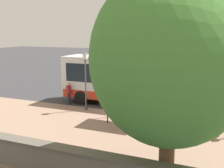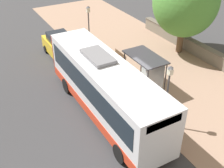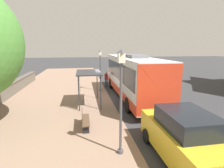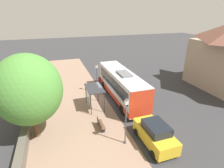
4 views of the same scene
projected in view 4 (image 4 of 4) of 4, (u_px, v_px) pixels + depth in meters
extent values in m
plane|color=#353538|center=(107.00, 101.00, 21.21)|extent=(120.00, 120.00, 0.00)
cube|color=#937560|center=(70.00, 107.00, 19.88)|extent=(9.00, 44.00, 0.02)
cube|color=#6B6356|center=(30.00, 109.00, 18.49)|extent=(0.50, 20.00, 1.04)
cube|color=#5B5449|center=(29.00, 104.00, 18.27)|extent=(0.60, 20.00, 0.08)
cube|color=silver|center=(121.00, 84.00, 21.12)|extent=(2.47, 10.59, 2.97)
cube|color=black|center=(121.00, 81.00, 20.98)|extent=(2.51, 9.75, 1.30)
cube|color=red|center=(121.00, 93.00, 21.58)|extent=(2.51, 10.38, 0.59)
cube|color=red|center=(142.00, 104.00, 16.51)|extent=(2.51, 0.06, 2.85)
cube|color=black|center=(108.00, 63.00, 25.27)|extent=(1.85, 0.08, 0.42)
cube|color=slate|center=(124.00, 74.00, 19.82)|extent=(1.24, 2.33, 0.22)
cylinder|color=black|center=(104.00, 85.00, 24.57)|extent=(0.30, 1.00, 1.00)
cylinder|color=black|center=(119.00, 83.00, 25.26)|extent=(0.30, 1.00, 1.00)
cylinder|color=black|center=(122.00, 109.00, 18.45)|extent=(0.30, 1.00, 1.00)
cylinder|color=black|center=(142.00, 106.00, 19.14)|extent=(0.30, 1.00, 1.00)
cylinder|color=#2D2D33|center=(104.00, 103.00, 18.35)|extent=(0.08, 0.08, 2.37)
cylinder|color=#2D2D33|center=(98.00, 92.00, 20.75)|extent=(0.08, 0.08, 2.37)
cylinder|color=#2D2D33|center=(91.00, 105.00, 17.93)|extent=(0.08, 0.08, 2.37)
cylinder|color=#2D2D33|center=(86.00, 94.00, 20.32)|extent=(0.08, 0.08, 2.37)
cube|color=#2D2D33|center=(94.00, 88.00, 18.87)|extent=(1.74, 3.03, 0.08)
cube|color=silver|center=(88.00, 98.00, 19.08)|extent=(0.03, 2.46, 1.89)
cylinder|color=#2D3347|center=(99.00, 84.00, 25.19)|extent=(0.12, 0.12, 0.77)
cylinder|color=#2D3347|center=(100.00, 84.00, 25.24)|extent=(0.12, 0.12, 0.77)
cube|color=maroon|center=(100.00, 79.00, 24.95)|extent=(0.34, 0.22, 0.62)
sphere|color=tan|center=(99.00, 77.00, 24.79)|extent=(0.21, 0.21, 0.21)
cube|color=brown|center=(101.00, 124.00, 16.04)|extent=(0.40, 1.62, 0.06)
cube|color=brown|center=(99.00, 123.00, 15.90)|extent=(0.04, 1.62, 0.40)
cube|color=black|center=(103.00, 131.00, 15.56)|extent=(0.32, 0.06, 0.45)
cube|color=black|center=(99.00, 122.00, 16.70)|extent=(0.32, 0.06, 0.45)
cylinder|color=#4C4C51|center=(97.00, 92.00, 23.47)|extent=(0.24, 0.24, 0.16)
cylinder|color=#4C4C51|center=(97.00, 80.00, 22.85)|extent=(0.10, 0.10, 3.44)
cube|color=silver|center=(97.00, 66.00, 22.13)|extent=(0.24, 0.24, 0.35)
pyramid|color=#4C4C51|center=(96.00, 65.00, 22.03)|extent=(0.28, 0.28, 0.14)
cylinder|color=#4C4C51|center=(125.00, 142.00, 14.37)|extent=(0.24, 0.24, 0.16)
cylinder|color=#4C4C51|center=(126.00, 125.00, 13.70)|extent=(0.10, 0.10, 3.65)
cube|color=silver|center=(126.00, 102.00, 12.94)|extent=(0.24, 0.24, 0.35)
pyramid|color=#4C4C51|center=(127.00, 99.00, 12.84)|extent=(0.28, 0.28, 0.14)
cylinder|color=brown|center=(35.00, 121.00, 14.73)|extent=(0.53, 0.53, 2.96)
ellipsoid|color=#4C8C38|center=(29.00, 90.00, 13.62)|extent=(5.21, 5.21, 5.73)
cube|color=gold|center=(155.00, 135.00, 14.10)|extent=(1.89, 4.21, 1.03)
cube|color=black|center=(156.00, 127.00, 13.69)|extent=(1.61, 2.19, 0.64)
cylinder|color=black|center=(137.00, 132.00, 15.22)|extent=(0.22, 0.64, 0.64)
cylinder|color=black|center=(155.00, 128.00, 15.75)|extent=(0.22, 0.64, 0.64)
cylinder|color=black|center=(153.00, 154.00, 12.82)|extent=(0.22, 0.64, 0.64)
cylinder|color=black|center=(174.00, 149.00, 13.35)|extent=(0.22, 0.64, 0.64)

